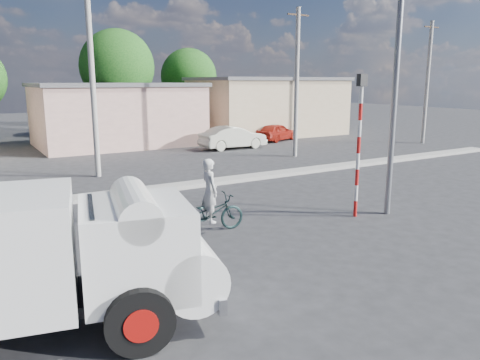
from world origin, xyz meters
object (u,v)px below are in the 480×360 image
truck (33,259)px  bicycle (210,214)px  traffic_pole (359,134)px  car_red (276,132)px  car_cream (233,137)px  streetlight (394,53)px  cyclist (210,201)px

truck → bicycle: 6.08m
bicycle → traffic_pole: traffic_pole is taller
truck → car_red: size_ratio=1.71×
truck → car_red: 26.69m
truck → car_cream: size_ratio=1.46×
streetlight → cyclist: bearing=166.9°
bicycle → traffic_pole: (4.60, -0.99, 2.06)m
streetlight → car_cream: bearing=77.3°
truck → traffic_pole: (9.58, 2.41, 1.24)m
car_red → traffic_pole: 19.11m
traffic_pole → car_cream: bearing=73.7°
car_cream → car_red: (4.64, 1.81, -0.08)m
cyclist → car_red: size_ratio=0.49×
car_red → cyclist: bearing=118.2°
truck → cyclist: size_ratio=3.49×
truck → streetlight: streetlight is taller
car_red → streetlight: 19.34m
truck → car_cream: truck is taller
car_cream → traffic_pole: (-4.36, -14.93, 1.89)m
streetlight → traffic_pole: bearing=162.3°
car_red → car_cream: bearing=90.4°
bicycle → car_red: (13.60, 15.75, 0.09)m
truck → bicycle: bearing=46.9°
cyclist → car_red: bearing=-37.3°
car_cream → traffic_pole: size_ratio=0.98×
truck → car_red: bearing=58.4°
cyclist → streetlight: bearing=-99.6°
car_cream → traffic_pole: 15.66m
car_red → bicycle: bearing=118.2°
cyclist → streetlight: streetlight is taller
car_cream → streetlight: streetlight is taller
truck → streetlight: bearing=23.9°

